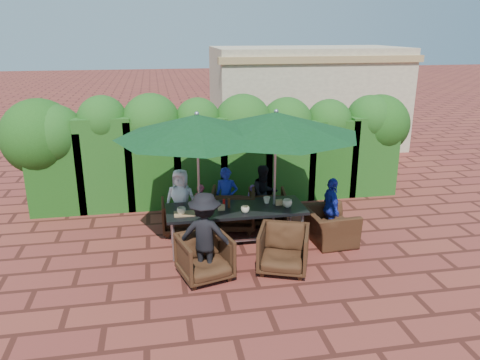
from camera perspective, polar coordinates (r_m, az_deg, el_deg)
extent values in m
plane|color=maroon|center=(8.72, -0.06, -7.50)|extent=(80.00, 80.00, 0.00)
cube|color=black|center=(8.24, -0.53, -3.57)|extent=(2.43, 0.90, 0.05)
cube|color=gray|center=(8.48, -0.52, -7.37)|extent=(2.23, 0.05, 0.05)
cylinder|color=gray|center=(7.96, -8.10, -7.48)|extent=(0.05, 0.05, 0.70)
cylinder|color=gray|center=(8.60, -8.31, -5.50)|extent=(0.05, 0.05, 0.70)
cylinder|color=gray|center=(8.32, 7.54, -6.30)|extent=(0.05, 0.05, 0.70)
cylinder|color=gray|center=(8.93, 6.19, -4.50)|extent=(0.05, 0.05, 0.70)
cylinder|color=gray|center=(8.51, -4.83, -8.12)|extent=(0.44, 0.44, 0.03)
cylinder|color=gray|center=(8.06, -5.05, -0.53)|extent=(0.04, 0.04, 2.40)
cone|color=black|center=(7.80, -5.25, 6.59)|extent=(2.76, 2.76, 0.38)
sphere|color=gray|center=(7.76, -5.30, 8.04)|extent=(0.08, 0.08, 0.08)
cylinder|color=gray|center=(8.71, 4.06, -7.45)|extent=(0.44, 0.44, 0.03)
cylinder|color=gray|center=(8.28, 4.24, -0.02)|extent=(0.04, 0.04, 2.40)
cone|color=black|center=(8.02, 4.41, 6.93)|extent=(2.90, 2.90, 0.38)
sphere|color=gray|center=(7.99, 4.44, 8.34)|extent=(0.08, 0.08, 0.08)
imported|color=black|center=(9.08, -7.31, -4.14)|extent=(0.70, 0.66, 0.71)
imported|color=black|center=(9.13, -0.83, -3.33)|extent=(0.99, 0.95, 0.87)
imported|color=black|center=(9.42, 3.33, -3.07)|extent=(0.81, 0.78, 0.74)
imported|color=black|center=(7.40, -4.33, -9.09)|extent=(0.92, 0.88, 0.78)
imported|color=black|center=(7.62, 5.32, -8.18)|extent=(0.99, 0.96, 0.80)
imported|color=black|center=(8.70, 10.86, -4.90)|extent=(0.67, 0.98, 0.83)
imported|color=white|center=(9.00, -7.22, -2.52)|extent=(0.70, 0.54, 1.24)
imported|color=#1F2DA9|center=(9.06, -1.68, -2.28)|extent=(0.51, 0.45, 1.23)
imported|color=black|center=(9.37, 2.97, -1.73)|extent=(0.64, 0.47, 1.19)
imported|color=black|center=(7.32, -4.27, -6.74)|extent=(0.97, 0.67, 1.39)
imported|color=#1F2DA9|center=(8.83, 11.05, -3.41)|extent=(0.35, 0.69, 1.16)
imported|color=#C2445F|center=(9.21, -4.74, -3.18)|extent=(0.35, 0.31, 0.87)
imported|color=#7E499E|center=(9.45, 1.59, -2.88)|extent=(0.34, 0.31, 0.77)
imported|color=#258725|center=(12.53, 4.35, 4.75)|extent=(1.76, 1.34, 1.80)
imported|color=#C2445F|center=(12.92, 6.69, 4.74)|extent=(0.81, 0.52, 1.64)
imported|color=gray|center=(13.28, 10.35, 4.96)|extent=(1.17, 0.87, 1.66)
imported|color=beige|center=(7.99, -7.16, -3.75)|extent=(0.15, 0.15, 0.12)
imported|color=beige|center=(8.24, -4.43, -2.94)|extent=(0.14, 0.14, 0.13)
imported|color=beige|center=(8.00, 0.64, -3.61)|extent=(0.15, 0.15, 0.12)
imported|color=beige|center=(8.44, 3.28, -2.46)|extent=(0.12, 0.12, 0.12)
imported|color=beige|center=(8.29, 5.78, -2.84)|extent=(0.17, 0.17, 0.14)
cylinder|color=#B20C0A|center=(8.18, -1.97, -2.90)|extent=(0.04, 0.04, 0.17)
cylinder|color=#4C230C|center=(8.21, -1.35, -2.83)|extent=(0.04, 0.04, 0.17)
cube|color=#9C754B|center=(8.00, -6.79, -4.10)|extent=(0.35, 0.25, 0.02)
cube|color=tan|center=(8.11, -2.29, -3.37)|extent=(0.12, 0.06, 0.10)
cube|color=tan|center=(8.36, 4.78, -2.74)|extent=(0.12, 0.06, 0.10)
cube|color=#183D10|center=(10.66, -21.27, 1.06)|extent=(1.15, 0.95, 1.75)
sphere|color=#183D10|center=(10.47, -21.75, 5.11)|extent=(1.28, 1.28, 1.28)
cube|color=#183D10|center=(10.47, -15.99, 2.10)|extent=(1.15, 0.95, 2.02)
sphere|color=#183D10|center=(10.27, -16.42, 7.00)|extent=(1.05, 1.05, 1.05)
cube|color=#183D10|center=(10.42, -10.50, 2.20)|extent=(1.15, 0.95, 1.94)
sphere|color=#183D10|center=(10.23, -10.78, 6.90)|extent=(1.25, 1.25, 1.25)
cube|color=#183D10|center=(10.46, -5.02, 2.52)|extent=(1.15, 0.95, 1.95)
sphere|color=#183D10|center=(10.26, -5.15, 7.24)|extent=(1.00, 1.00, 1.00)
cube|color=#183D10|center=(10.61, 0.37, 2.56)|extent=(1.15, 0.95, 1.86)
sphere|color=#183D10|center=(10.42, 0.38, 6.97)|extent=(1.28, 1.28, 1.28)
cube|color=#183D10|center=(10.84, 5.58, 2.69)|extent=(1.15, 0.95, 1.82)
sphere|color=#183D10|center=(10.65, 5.71, 6.90)|extent=(1.17, 1.17, 1.17)
cube|color=#183D10|center=(11.15, 10.54, 2.87)|extent=(1.15, 0.95, 1.81)
sphere|color=#183D10|center=(10.97, 10.78, 6.93)|extent=(1.06, 1.06, 1.06)
cube|color=#183D10|center=(11.53, 15.21, 3.16)|extent=(1.15, 0.95, 1.86)
sphere|color=#183D10|center=(11.36, 15.55, 7.21)|extent=(1.10, 1.10, 1.10)
sphere|color=#183D10|center=(10.64, -23.21, 4.86)|extent=(1.60, 1.60, 1.60)
sphere|color=#183D10|center=(11.60, 16.62, 6.54)|extent=(1.40, 1.40, 1.40)
cube|color=beige|center=(15.69, 8.09, 9.91)|extent=(6.00, 3.00, 3.20)
cube|color=tan|center=(14.20, 10.20, 14.26)|extent=(6.20, 0.25, 0.20)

